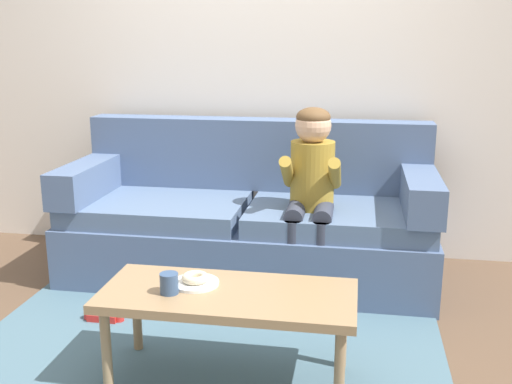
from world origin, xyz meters
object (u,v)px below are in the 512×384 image
(person_child, at_px, (311,183))
(toy_controller, at_px, (104,317))
(mug, at_px, (169,283))
(coffee_table, at_px, (228,301))
(donut, at_px, (195,278))
(couch, at_px, (250,222))

(person_child, relative_size, toy_controller, 4.87)
(person_child, xyz_separation_m, mug, (-0.51, -1.11, -0.20))
(coffee_table, bearing_deg, donut, 162.14)
(mug, bearing_deg, toy_controller, 137.07)
(mug, height_order, toy_controller, mug)
(coffee_table, bearing_deg, toy_controller, 150.45)
(person_child, height_order, mug, person_child)
(person_child, relative_size, mug, 12.24)
(person_child, distance_m, mug, 1.24)
(person_child, xyz_separation_m, donut, (-0.43, -1.00, -0.21))
(couch, bearing_deg, toy_controller, -128.51)
(donut, distance_m, mug, 0.14)
(couch, xyz_separation_m, person_child, (0.40, -0.21, 0.32))
(coffee_table, xyz_separation_m, donut, (-0.16, 0.05, 0.08))
(donut, bearing_deg, mug, -127.09)
(donut, height_order, toy_controller, donut)
(person_child, distance_m, donut, 1.11)
(couch, height_order, toy_controller, couch)
(donut, xyz_separation_m, mug, (-0.08, -0.11, 0.01))
(mug, bearing_deg, person_child, 65.42)
(couch, distance_m, person_child, 0.56)
(donut, height_order, mug, mug)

